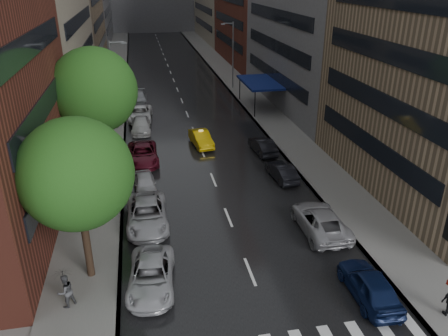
# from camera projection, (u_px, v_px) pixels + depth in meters

# --- Properties ---
(ground) EXTENTS (220.00, 220.00, 0.00)m
(ground) POSITION_uv_depth(u_px,v_px,m) (271.00, 324.00, 20.65)
(ground) COLOR gray
(ground) RESTS_ON ground
(road) EXTENTS (14.00, 140.00, 0.01)m
(road) POSITION_uv_depth(u_px,v_px,m) (175.00, 83.00, 65.41)
(road) COLOR black
(road) RESTS_ON ground
(sidewalk_left) EXTENTS (4.00, 140.00, 0.15)m
(sidewalk_left) POSITION_uv_depth(u_px,v_px,m) (113.00, 85.00, 63.80)
(sidewalk_left) COLOR gray
(sidewalk_left) RESTS_ON ground
(sidewalk_right) EXTENTS (4.00, 140.00, 0.15)m
(sidewalk_right) POSITION_uv_depth(u_px,v_px,m) (233.00, 80.00, 66.95)
(sidewalk_right) COLOR gray
(sidewalk_right) RESTS_ON ground
(tree_near) EXTENTS (5.67, 5.67, 9.03)m
(tree_near) POSITION_uv_depth(u_px,v_px,m) (76.00, 174.00, 21.32)
(tree_near) COLOR #382619
(tree_near) RESTS_ON ground
(tree_mid) EXTENTS (6.48, 6.48, 10.32)m
(tree_mid) POSITION_uv_depth(u_px,v_px,m) (94.00, 91.00, 32.80)
(tree_mid) COLOR #382619
(tree_mid) RESTS_ON ground
(tree_far) EXTENTS (4.46, 4.46, 7.11)m
(tree_far) POSITION_uv_depth(u_px,v_px,m) (105.00, 84.00, 44.16)
(tree_far) COLOR #382619
(tree_far) RESTS_ON ground
(taxi) EXTENTS (2.04, 4.49, 1.43)m
(taxi) POSITION_uv_depth(u_px,v_px,m) (201.00, 139.00, 41.60)
(taxi) COLOR yellow
(taxi) RESTS_ON ground
(parked_cars_left) EXTENTS (2.85, 41.53, 1.57)m
(parked_cars_left) POSITION_uv_depth(u_px,v_px,m) (143.00, 155.00, 37.82)
(parked_cars_left) COLOR #AFAFB5
(parked_cars_left) RESTS_ON ground
(parked_cars_right) EXTENTS (2.64, 24.49, 1.58)m
(parked_cars_right) POSITION_uv_depth(u_px,v_px,m) (309.00, 206.00, 29.45)
(parked_cars_right) COLOR #0D193F
(parked_cars_right) RESTS_ON ground
(ped_black_umbrella) EXTENTS (1.10, 1.07, 2.09)m
(ped_black_umbrella) POSITION_uv_depth(u_px,v_px,m) (65.00, 286.00, 21.06)
(ped_black_umbrella) COLOR #48494D
(ped_black_umbrella) RESTS_ON sidewalk_left
(street_lamp_left) EXTENTS (1.74, 0.22, 9.00)m
(street_lamp_left) POSITION_uv_depth(u_px,v_px,m) (114.00, 84.00, 44.15)
(street_lamp_left) COLOR gray
(street_lamp_left) RESTS_ON sidewalk_left
(street_lamp_right) EXTENTS (1.74, 0.22, 9.00)m
(street_lamp_right) POSITION_uv_depth(u_px,v_px,m) (232.00, 54.00, 60.28)
(street_lamp_right) COLOR gray
(street_lamp_right) RESTS_ON sidewalk_right
(awning) EXTENTS (4.00, 8.00, 3.12)m
(awning) POSITION_uv_depth(u_px,v_px,m) (260.00, 82.00, 52.27)
(awning) COLOR navy
(awning) RESTS_ON sidewalk_right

